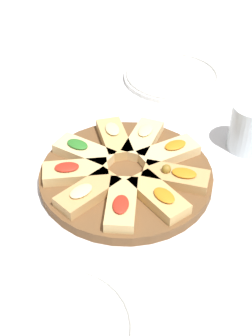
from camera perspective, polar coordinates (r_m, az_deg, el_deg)
ground_plane at (r=0.87m, az=-0.00°, el=-1.50°), size 3.00×3.00×0.00m
serving_board at (r=0.86m, az=-0.00°, el=-1.00°), size 0.32×0.32×0.02m
focaccia_slice_0 at (r=0.91m, az=2.10°, el=3.57°), size 0.12×0.07×0.03m
focaccia_slice_1 at (r=0.92m, az=-1.46°, el=3.69°), size 0.12×0.12×0.03m
focaccia_slice_2 at (r=0.89m, az=-5.11°, el=2.07°), size 0.05×0.12×0.03m
focaccia_slice_3 at (r=0.84m, az=-6.25°, el=-0.44°), size 0.11×0.12×0.03m
focaccia_slice_4 at (r=0.80m, az=-4.71°, el=-2.98°), size 0.12×0.08×0.03m
focaccia_slice_5 at (r=0.78m, az=-0.54°, el=-4.37°), size 0.13×0.09×0.03m
focaccia_slice_6 at (r=0.79m, az=4.00°, el=-3.44°), size 0.09×0.13×0.03m
focaccia_slice_7 at (r=0.83m, az=6.09°, el=-1.04°), size 0.08×0.12×0.03m
focaccia_slice_8 at (r=0.89m, az=5.25°, el=1.93°), size 0.12×0.10×0.03m
plate_left at (r=1.17m, az=5.68°, el=11.12°), size 0.24×0.24×0.02m
plate_right at (r=0.67m, az=-8.26°, el=-19.08°), size 0.22×0.22×0.02m
water_glass at (r=0.95m, az=14.89°, el=4.82°), size 0.08×0.08×0.10m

